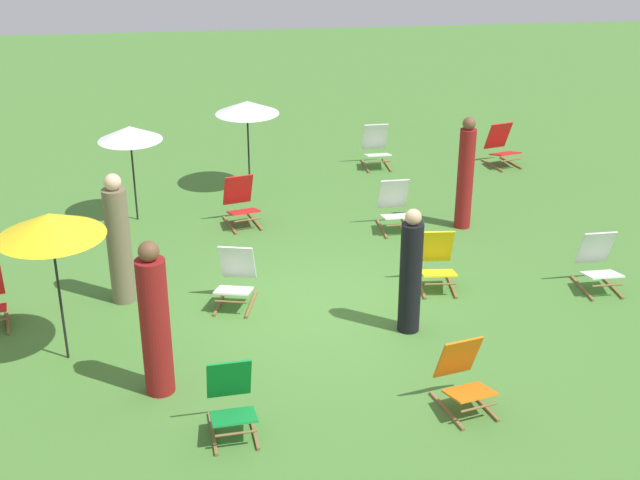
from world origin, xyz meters
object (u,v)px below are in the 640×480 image
Objects in this scene: deckchair_6 at (236,279)px; deckchair_7 at (463,378)px; person_3 at (411,274)px; deckchair_5 at (598,263)px; deckchair_2 at (502,146)px; deckchair_3 at (395,207)px; umbrella_2 at (130,133)px; person_2 at (155,323)px; umbrella_1 at (50,225)px; person_1 at (465,175)px; deckchair_1 at (437,262)px; deckchair_0 at (376,148)px; deckchair_8 at (231,401)px; person_0 at (119,242)px; deckchair_9 at (241,203)px; umbrella_0 at (247,108)px.

deckchair_7 is at bearing -34.74° from deckchair_6.
deckchair_5 is at bearing -11.88° from person_3.
deckchair_3 is at bearing -148.96° from deckchair_2.
deckchair_2 is 7.35m from umbrella_2.
deckchair_7 is (-2.96, -7.92, 0.00)m from deckchair_2.
deckchair_7 is 3.52m from person_2.
person_1 is (5.94, 3.40, -0.88)m from umbrella_1.
deckchair_7 is (-0.42, -2.94, 0.00)m from deckchair_1.
deckchair_3 is at bearing -95.95° from deckchair_0.
person_1 is (-1.59, -2.95, 0.54)m from deckchair_2.
umbrella_2 is (-1.43, 6.07, 1.15)m from deckchair_8.
deckchair_8 is at bearing -169.75° from person_3.
umbrella_1 reaches higher than deckchair_8.
person_0 is at bearing 108.72° from deckchair_8.
person_2 is at bearing 153.85° from deckchair_7.
umbrella_2 is (-1.57, 3.18, 1.15)m from deckchair_6.
deckchair_6 is (-2.93, -5.39, 0.00)m from deckchair_0.
deckchair_0 is 1.00× the size of deckchair_5.
deckchair_5 is at bearing -26.26° from umbrella_2.
deckchair_0 is 3.34m from person_1.
deckchair_8 is 5.70m from deckchair_9.
person_0 is at bearing -132.61° from deckchair_0.
umbrella_2 reaches higher than deckchair_9.
deckchair_0 is at bearing 26.15° from umbrella_2.
deckchair_9 is at bearing -171.12° from deckchair_2.
deckchair_5 is at bearing 167.39° from person_1.
deckchair_6 is 0.45× the size of person_2.
deckchair_6 is 2.80m from deckchair_9.
deckchair_1 is 0.97× the size of deckchair_7.
deckchair_5 is 0.97× the size of deckchair_7.
deckchair_0 is 6.14m from deckchair_6.
deckchair_6 is at bearing -175.11° from person_2.
deckchair_2 is 3.39m from person_1.
person_0 is at bearing 132.81° from person_3.
deckchair_3 is 3.37m from person_3.
deckchair_3 is at bearing 99.39° from deckchair_1.
deckchair_3 is 4.73m from person_0.
umbrella_1 is at bearing -155.35° from deckchair_2.
person_1 is (0.89, -3.17, 0.54)m from deckchair_0.
umbrella_1 is at bearing -160.34° from deckchair_1.
deckchair_0 is 0.44× the size of person_2.
deckchair_5 is 0.50× the size of umbrella_0.
deckchair_6 is 0.51× the size of umbrella_0.
deckchair_2 is at bearing 44.68° from deckchair_3.
deckchair_2 is 0.50× the size of person_3.
deckchair_7 is at bearing -73.83° from umbrella_0.
person_0 is at bearing -176.18° from deckchair_6.
deckchair_8 is at bearing -94.18° from umbrella_0.
deckchair_0 is at bearing 93.71° from deckchair_1.
deckchair_7 is at bearing 38.13° from person_0.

